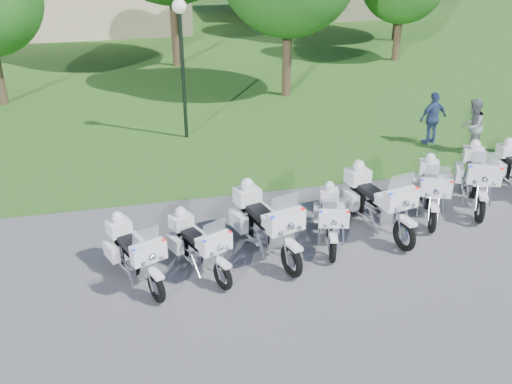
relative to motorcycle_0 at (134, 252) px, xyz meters
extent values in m
plane|color=slate|center=(3.21, 0.26, -0.63)|extent=(100.00, 100.00, 0.00)
cube|color=#30641F|center=(3.21, 27.26, -0.63)|extent=(100.00, 48.00, 0.01)
torus|color=black|center=(0.36, -0.86, -0.32)|extent=(0.36, 0.63, 0.63)
torus|color=black|center=(-0.26, 0.62, -0.32)|extent=(0.36, 0.63, 0.63)
cube|color=white|center=(0.37, -0.88, 0.01)|extent=(0.32, 0.45, 0.07)
cube|color=white|center=(0.28, -0.66, 0.36)|extent=(0.71, 0.47, 0.38)
cube|color=silver|center=(0.25, -0.61, 0.69)|extent=(0.53, 0.31, 0.35)
sphere|color=red|center=(0.58, -0.60, 0.54)|extent=(0.08, 0.08, 0.08)
sphere|color=#1426E5|center=(0.02, -0.83, 0.54)|extent=(0.08, 0.08, 0.08)
cube|color=silver|center=(0.04, -0.10, -0.20)|extent=(0.50, 0.61, 0.32)
cube|color=white|center=(0.13, -0.31, 0.13)|extent=(0.47, 0.57, 0.21)
cube|color=black|center=(-0.07, 0.16, 0.11)|extent=(0.52, 0.66, 0.11)
cube|color=white|center=(0.06, 0.60, -0.16)|extent=(0.35, 0.52, 0.34)
cube|color=white|center=(-0.47, 0.38, -0.16)|extent=(0.35, 0.52, 0.34)
cube|color=white|center=(-0.27, 0.65, 0.24)|extent=(0.56, 0.52, 0.30)
sphere|color=white|center=(-0.27, 0.65, 0.48)|extent=(0.25, 0.25, 0.25)
torus|color=black|center=(1.67, -0.75, -0.33)|extent=(0.36, 0.60, 0.61)
torus|color=black|center=(1.04, 0.65, -0.33)|extent=(0.36, 0.60, 0.61)
cube|color=white|center=(1.67, -0.76, -0.01)|extent=(0.31, 0.43, 0.06)
cube|color=white|center=(1.58, -0.56, 0.32)|extent=(0.68, 0.46, 0.36)
cube|color=silver|center=(1.56, -0.51, 0.64)|extent=(0.51, 0.31, 0.34)
sphere|color=red|center=(1.87, -0.49, 0.49)|extent=(0.08, 0.08, 0.08)
sphere|color=#1426E5|center=(1.34, -0.73, 0.49)|extent=(0.08, 0.08, 0.08)
cube|color=silver|center=(1.34, -0.03, -0.22)|extent=(0.49, 0.59, 0.31)
cube|color=white|center=(1.43, -0.23, 0.09)|extent=(0.46, 0.55, 0.20)
cube|color=black|center=(1.23, 0.22, 0.08)|extent=(0.51, 0.64, 0.11)
cube|color=white|center=(1.34, 0.64, -0.18)|extent=(0.34, 0.50, 0.33)
cube|color=white|center=(0.84, 0.42, -0.18)|extent=(0.34, 0.50, 0.33)
cube|color=white|center=(1.02, 0.68, 0.20)|extent=(0.54, 0.51, 0.29)
sphere|color=white|center=(1.02, 0.68, 0.44)|extent=(0.23, 0.23, 0.23)
torus|color=black|center=(3.12, -0.61, -0.27)|extent=(0.34, 0.75, 0.74)
torus|color=black|center=(2.59, 1.18, -0.27)|extent=(0.34, 0.75, 0.74)
cube|color=white|center=(3.12, -0.64, 0.12)|extent=(0.33, 0.52, 0.08)
cube|color=white|center=(3.04, -0.37, 0.53)|extent=(0.83, 0.48, 0.44)
cube|color=silver|center=(3.03, -0.31, 0.91)|extent=(0.63, 0.30, 0.41)
sphere|color=red|center=(3.40, -0.34, 0.73)|extent=(0.10, 0.10, 0.10)
sphere|color=#1426E5|center=(2.73, -0.53, 0.73)|extent=(0.10, 0.10, 0.10)
cube|color=silver|center=(2.85, 0.30, -0.13)|extent=(0.53, 0.70, 0.37)
cube|color=white|center=(2.92, 0.05, 0.25)|extent=(0.50, 0.65, 0.24)
cube|color=black|center=(2.75, 0.62, 0.23)|extent=(0.55, 0.76, 0.13)
cube|color=white|center=(2.95, 1.11, -0.08)|extent=(0.35, 0.60, 0.40)
cube|color=white|center=(2.32, 0.93, -0.08)|extent=(0.35, 0.60, 0.40)
cube|color=white|center=(2.58, 1.21, 0.38)|extent=(0.63, 0.57, 0.35)
sphere|color=white|center=(2.58, 1.21, 0.67)|extent=(0.29, 0.29, 0.29)
torus|color=black|center=(4.12, -0.29, -0.34)|extent=(0.27, 0.61, 0.60)
torus|color=black|center=(4.52, 1.17, -0.34)|extent=(0.27, 0.61, 0.60)
cube|color=white|center=(4.12, -0.31, -0.02)|extent=(0.26, 0.42, 0.06)
cube|color=white|center=(4.18, -0.09, 0.31)|extent=(0.67, 0.38, 0.36)
cube|color=silver|center=(4.19, -0.04, 0.62)|extent=(0.51, 0.24, 0.33)
sphere|color=red|center=(4.44, -0.22, 0.47)|extent=(0.08, 0.08, 0.08)
sphere|color=#1426E5|center=(3.89, -0.07, 0.47)|extent=(0.08, 0.08, 0.08)
cube|color=silver|center=(4.33, 0.46, -0.23)|extent=(0.42, 0.56, 0.30)
cube|color=white|center=(4.27, 0.25, 0.08)|extent=(0.40, 0.52, 0.20)
cube|color=black|center=(4.40, 0.71, 0.06)|extent=(0.44, 0.61, 0.11)
cube|color=white|center=(4.74, 0.97, -0.18)|extent=(0.28, 0.49, 0.32)
cube|color=white|center=(4.23, 1.11, -0.18)|extent=(0.28, 0.49, 0.32)
cube|color=white|center=(4.53, 1.19, 0.19)|extent=(0.51, 0.46, 0.28)
sphere|color=white|center=(4.53, 1.19, 0.42)|extent=(0.23, 0.23, 0.23)
torus|color=black|center=(5.81, -0.20, -0.27)|extent=(0.29, 0.74, 0.73)
torus|color=black|center=(5.42, 1.61, -0.27)|extent=(0.29, 0.74, 0.73)
cube|color=white|center=(5.81, -0.22, 0.11)|extent=(0.29, 0.51, 0.08)
cube|color=white|center=(5.76, 0.05, 0.52)|extent=(0.82, 0.42, 0.44)
cube|color=silver|center=(5.74, 0.11, 0.90)|extent=(0.63, 0.26, 0.41)
sphere|color=red|center=(6.11, 0.06, 0.72)|extent=(0.10, 0.10, 0.10)
sphere|color=#1426E5|center=(5.43, -0.09, 0.72)|extent=(0.10, 0.10, 0.10)
cube|color=silver|center=(5.61, 0.73, -0.14)|extent=(0.49, 0.68, 0.37)
cube|color=white|center=(5.66, 0.47, 0.24)|extent=(0.46, 0.63, 0.24)
cube|color=black|center=(5.54, 1.05, 0.22)|extent=(0.51, 0.74, 0.13)
cube|color=white|center=(5.77, 1.52, -0.08)|extent=(0.31, 0.60, 0.39)
cube|color=white|center=(5.13, 1.38, -0.08)|extent=(0.31, 0.60, 0.39)
cube|color=white|center=(5.41, 1.65, 0.38)|extent=(0.60, 0.54, 0.35)
sphere|color=white|center=(5.41, 1.65, 0.66)|extent=(0.28, 0.28, 0.28)
torus|color=black|center=(6.81, 0.38, -0.30)|extent=(0.37, 0.66, 0.66)
torus|color=black|center=(7.46, 1.92, -0.30)|extent=(0.37, 0.66, 0.66)
cube|color=white|center=(6.80, 0.36, 0.04)|extent=(0.33, 0.47, 0.07)
cube|color=white|center=(6.90, 0.59, 0.41)|extent=(0.75, 0.49, 0.39)
cube|color=silver|center=(6.92, 0.64, 0.75)|extent=(0.56, 0.32, 0.37)
sphere|color=red|center=(7.17, 0.41, 0.59)|extent=(0.09, 0.09, 0.09)
sphere|color=#1426E5|center=(6.58, 0.66, 0.59)|extent=(0.09, 0.09, 0.09)
cube|color=silver|center=(7.14, 1.17, -0.19)|extent=(0.52, 0.64, 0.34)
cube|color=white|center=(7.05, 0.95, 0.16)|extent=(0.49, 0.60, 0.22)
cube|color=black|center=(7.26, 1.44, 0.14)|extent=(0.55, 0.69, 0.12)
cube|color=white|center=(7.68, 1.67, -0.14)|extent=(0.36, 0.54, 0.36)
cube|color=white|center=(7.13, 1.90, -0.14)|extent=(0.36, 0.54, 0.36)
cube|color=white|center=(7.47, 1.95, 0.28)|extent=(0.59, 0.55, 0.32)
sphere|color=white|center=(7.47, 1.95, 0.54)|extent=(0.26, 0.26, 0.26)
torus|color=black|center=(8.14, 0.54, -0.27)|extent=(0.42, 0.72, 0.73)
torus|color=black|center=(8.89, 2.22, -0.27)|extent=(0.42, 0.72, 0.73)
cube|color=white|center=(8.13, 0.52, 0.11)|extent=(0.37, 0.51, 0.08)
cube|color=white|center=(8.24, 0.77, 0.51)|extent=(0.82, 0.55, 0.43)
cube|color=silver|center=(8.27, 0.83, 0.89)|extent=(0.61, 0.37, 0.41)
sphere|color=red|center=(8.53, 0.57, 0.71)|extent=(0.10, 0.10, 0.10)
sphere|color=#1426E5|center=(7.90, 0.85, 0.71)|extent=(0.10, 0.10, 0.10)
cube|color=silver|center=(8.52, 1.40, -0.14)|extent=(0.58, 0.70, 0.37)
cube|color=white|center=(8.42, 1.16, 0.24)|extent=(0.55, 0.66, 0.24)
cube|color=black|center=(8.65, 1.70, 0.22)|extent=(0.61, 0.76, 0.13)
cube|color=white|center=(9.12, 1.94, -0.09)|extent=(0.41, 0.59, 0.39)
cube|color=white|center=(8.52, 2.21, -0.09)|extent=(0.41, 0.59, 0.39)
cube|color=white|center=(8.90, 2.25, 0.37)|extent=(0.65, 0.61, 0.35)
sphere|color=white|center=(8.90, 2.25, 0.65)|extent=(0.28, 0.28, 0.28)
torus|color=black|center=(10.14, 2.53, -0.31)|extent=(0.15, 0.65, 0.64)
cube|color=white|center=(9.84, 2.40, -0.15)|extent=(0.19, 0.50, 0.34)
cube|color=white|center=(10.14, 2.56, 0.25)|extent=(0.47, 0.40, 0.31)
sphere|color=white|center=(10.14, 2.56, 0.50)|extent=(0.25, 0.25, 0.25)
cylinder|color=black|center=(1.92, 7.80, 1.38)|extent=(0.12, 0.12, 4.03)
sphere|color=white|center=(1.92, 7.80, 3.55)|extent=(0.44, 0.44, 0.44)
cylinder|color=#38281C|center=(2.56, 17.49, 1.57)|extent=(0.36, 0.36, 4.39)
cylinder|color=#38281C|center=(6.41, 11.67, 1.19)|extent=(0.36, 0.36, 3.63)
cylinder|color=#38281C|center=(13.30, 16.20, 0.76)|extent=(0.36, 0.36, 2.78)
imported|color=gray|center=(10.30, 4.56, 0.23)|extent=(1.05, 1.04, 1.71)
imported|color=navy|center=(9.51, 5.52, 0.22)|extent=(1.06, 0.61, 1.70)
camera|label=1|loc=(0.24, -9.99, 6.19)|focal=40.00mm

